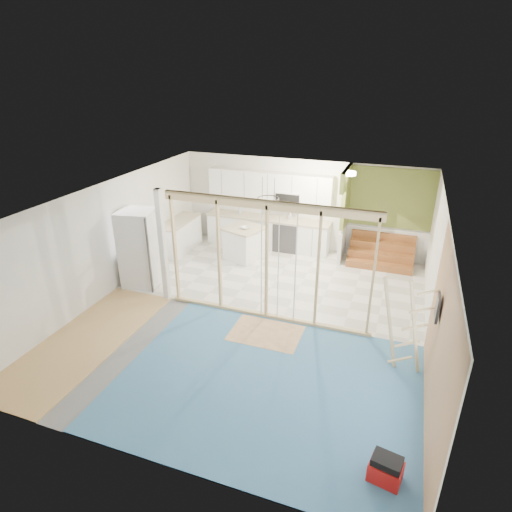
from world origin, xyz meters
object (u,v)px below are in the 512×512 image
(fridge, at_px, (140,248))
(ladder, at_px, (405,327))
(island, at_px, (244,243))
(toolbox, at_px, (386,470))

(fridge, bearing_deg, ladder, -24.36)
(island, distance_m, toolbox, 7.29)
(fridge, distance_m, island, 2.91)
(ladder, bearing_deg, toolbox, -114.30)
(island, bearing_deg, fridge, -109.57)
(island, relative_size, toolbox, 2.61)
(fridge, relative_size, ladder, 1.04)
(toolbox, bearing_deg, fridge, 159.82)
(ladder, bearing_deg, island, 117.23)
(toolbox, relative_size, ladder, 0.25)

